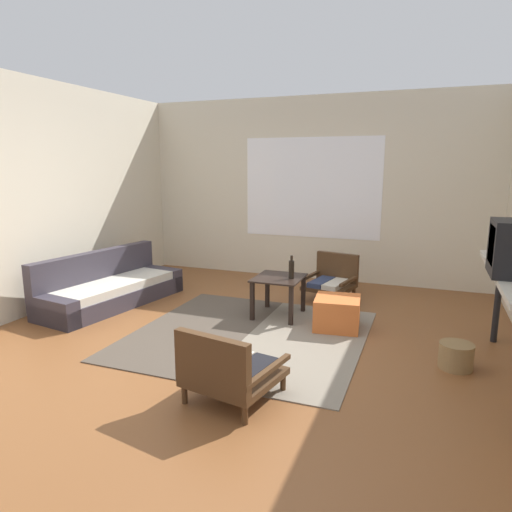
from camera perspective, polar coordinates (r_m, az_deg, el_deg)
The scene contains 11 objects.
ground_plane at distance 4.39m, azimuth -3.25°, elevation -11.69°, with size 7.80×7.80×0.00m, color brown.
far_wall_with_window at distance 6.95m, azimuth 7.08°, elevation 8.26°, with size 5.60×0.13×2.70m.
side_wall_left at distance 5.89m, azimuth -26.63°, elevation 6.60°, with size 0.12×6.60×2.70m, color beige.
area_rug at distance 4.74m, azimuth -0.88°, elevation -9.78°, with size 2.29×2.30×0.01m.
couch at distance 5.98m, azimuth -17.87°, elevation -3.86°, with size 0.97×1.97×0.65m.
coffee_table at distance 5.20m, azimuth 2.85°, elevation -3.70°, with size 0.53×0.59×0.46m.
armchair_by_window at distance 5.96m, azimuth 9.48°, elevation -2.86°, with size 0.67×0.66×0.58m.
armchair_striped_foreground at distance 3.42m, azimuth -3.48°, elevation -14.06°, with size 0.72×0.73×0.57m.
ottoman_orange at distance 4.94m, azimuth 10.12°, elevation -7.07°, with size 0.46×0.46×0.34m, color #D1662D.
glass_bottle at distance 5.10m, azimuth 4.46°, elevation -1.64°, with size 0.06×0.06×0.26m.
wicker_basket at distance 4.34m, azimuth 23.76°, elevation -11.37°, with size 0.28×0.28×0.22m, color olive.
Camera 1 is at (1.66, -3.68, 1.72)m, focal length 31.96 mm.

